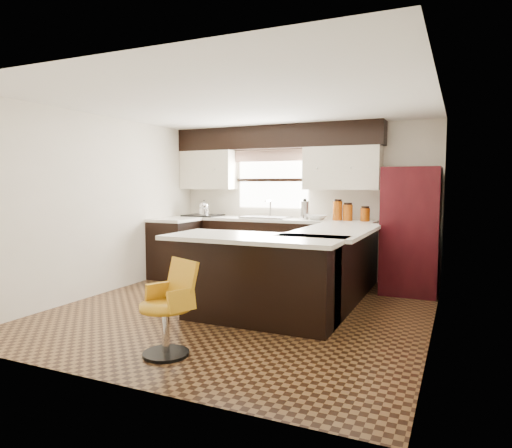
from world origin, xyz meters
The scene contains 30 objects.
floor centered at (0.00, 0.00, 0.00)m, with size 4.40×4.40×0.00m, color #49301A.
ceiling centered at (0.00, 0.00, 2.40)m, with size 4.40×4.40×0.00m, color silver.
wall_back centered at (0.00, 2.20, 1.20)m, with size 4.40×4.40×0.00m, color beige.
wall_front centered at (0.00, -2.20, 1.20)m, with size 4.40×4.40×0.00m, color beige.
wall_left centered at (-2.10, 0.00, 1.20)m, with size 4.40×4.40×0.00m, color beige.
wall_right centered at (2.10, 0.00, 1.20)m, with size 4.40×4.40×0.00m, color beige.
base_cab_back centered at (-0.45, 1.90, 0.45)m, with size 3.30×0.60×0.90m, color black.
base_cab_left centered at (-1.80, 1.25, 0.45)m, with size 0.60×0.70×0.90m, color black.
counter_back centered at (-0.45, 1.90, 0.92)m, with size 3.30×0.60×0.04m, color silver.
counter_left centered at (-1.80, 1.25, 0.92)m, with size 0.60×0.70×0.04m, color silver.
soffit centered at (-0.40, 2.03, 2.22)m, with size 3.40×0.35×0.36m, color black.
upper_cab_left centered at (-1.62, 2.03, 1.72)m, with size 0.94×0.35×0.64m, color beige.
upper_cab_right centered at (0.68, 2.03, 1.72)m, with size 1.14×0.35×0.64m, color beige.
window_pane centered at (-0.50, 2.18, 1.55)m, with size 1.20×0.02×0.90m, color white.
valance centered at (-0.50, 2.14, 1.94)m, with size 1.30×0.06×0.18m, color #D19B93.
sink centered at (-0.50, 1.88, 0.96)m, with size 0.75×0.45×0.03m, color #B2B2B7.
dishwasher centered at (0.55, 1.61, 0.43)m, with size 0.58×0.03×0.78m, color black.
cooktop centered at (-1.65, 1.88, 0.96)m, with size 0.58×0.50×0.03m, color black.
peninsula_long centered at (0.90, 0.62, 0.45)m, with size 0.60×1.95×0.90m, color black.
peninsula_return centered at (0.38, -0.35, 0.45)m, with size 1.65×0.60×0.90m, color black.
counter_pen_long centered at (0.95, 0.62, 0.92)m, with size 0.84×1.95×0.04m, color silver.
counter_pen_return centered at (0.35, -0.44, 0.92)m, with size 1.89×0.84×0.04m, color silver.
refrigerator centered at (1.71, 1.71, 0.86)m, with size 0.73×0.70×1.71m, color #35080D.
bar_chair centered at (0.03, -1.56, 0.41)m, with size 0.44×0.44×0.83m, color orange, non-canonical shape.
kettle centered at (-1.63, 1.88, 1.09)m, with size 0.18×0.18×0.25m, color silver, non-canonical shape.
percolator centered at (0.14, 1.90, 1.09)m, with size 0.13×0.13×0.28m, color silver.
mixing_bowl centered at (0.34, 1.90, 0.98)m, with size 0.29×0.29×0.07m, color white.
canister_large centered at (0.65, 1.92, 1.09)m, with size 0.14×0.14×0.28m, color #94420A.
canister_med centered at (0.80, 1.92, 1.06)m, with size 0.14×0.14×0.24m, color #94420A.
canister_small centered at (1.05, 1.92, 1.04)m, with size 0.13×0.13×0.19m, color #94420A.
Camera 1 is at (2.33, -4.75, 1.49)m, focal length 32.00 mm.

